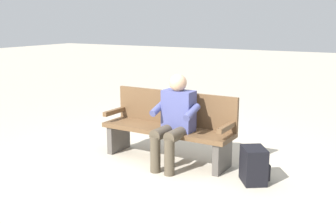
% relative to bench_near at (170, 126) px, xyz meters
% --- Properties ---
extents(ground_plane, '(40.00, 40.00, 0.00)m').
position_rel_bench_near_xyz_m(ground_plane, '(0.00, 0.07, -0.46)').
color(ground_plane, '#B7AD99').
extents(bench_near, '(1.81, 0.53, 0.90)m').
position_rel_bench_near_xyz_m(bench_near, '(0.00, 0.00, 0.00)').
color(bench_near, brown).
rests_on(bench_near, ground).
extents(person_seated, '(0.58, 0.58, 1.18)m').
position_rel_bench_near_xyz_m(person_seated, '(-0.20, 0.24, 0.17)').
color(person_seated, '#474C84').
rests_on(person_seated, ground).
extents(backpack, '(0.40, 0.42, 0.42)m').
position_rel_bench_near_xyz_m(backpack, '(-1.25, 0.25, -0.25)').
color(backpack, black).
rests_on(backpack, ground).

